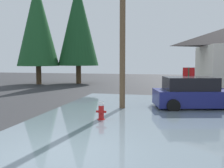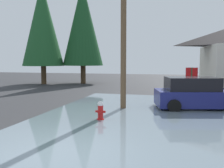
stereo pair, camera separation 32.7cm
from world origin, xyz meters
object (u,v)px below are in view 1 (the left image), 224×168
utility_pole (123,13)px  parked_car (194,94)px  pine_tree_mid_left (37,23)px  pine_tree_tall_left (78,24)px  stop_sign_far (189,77)px  fire_hydrant (101,111)px

utility_pole → parked_car: (3.53, 1.02, -3.97)m
parked_car → pine_tree_mid_left: bearing=144.5°
utility_pole → parked_car: 5.41m
pine_tree_tall_left → parked_car: bearing=-48.2°
stop_sign_far → fire_hydrant: bearing=-119.0°
fire_hydrant → pine_tree_mid_left: size_ratio=0.08×
stop_sign_far → pine_tree_tall_left: size_ratio=0.19×
utility_pole → parked_car: bearing=16.0°
stop_sign_far → parked_car: bearing=-88.4°
pine_tree_tall_left → fire_hydrant: bearing=-66.2°
utility_pole → parked_car: utility_pole is taller
fire_hydrant → stop_sign_far: stop_sign_far is taller
parked_car → pine_tree_mid_left: pine_tree_mid_left is taller
stop_sign_far → utility_pole: bearing=-129.5°
pine_tree_mid_left → parked_car: bearing=-35.5°
parked_car → fire_hydrant: bearing=-136.4°
utility_pole → pine_tree_tall_left: 15.12m
pine_tree_mid_left → stop_sign_far: bearing=-26.6°
fire_hydrant → pine_tree_mid_left: 18.69m
utility_pole → pine_tree_mid_left: bearing=134.1°
utility_pole → stop_sign_far: bearing=50.5°
stop_sign_far → parked_car: size_ratio=0.45×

